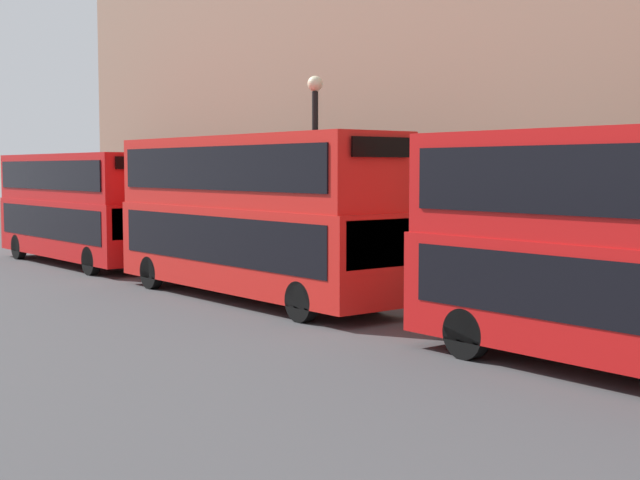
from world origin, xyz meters
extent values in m
cylinder|color=black|center=(0.48, 10.44, 0.50)|extent=(0.30, 1.00, 1.00)
cylinder|color=black|center=(2.73, 10.44, 0.50)|extent=(0.30, 1.00, 1.00)
cube|color=red|center=(1.60, 19.51, 1.49)|extent=(2.55, 10.81, 2.27)
cube|color=red|center=(1.60, 19.51, 3.60)|extent=(2.50, 10.59, 1.95)
cube|color=black|center=(1.60, 19.51, 1.76)|extent=(2.59, 9.94, 1.27)
cube|color=black|center=(1.60, 19.51, 3.69)|extent=(2.59, 9.94, 1.17)
cube|color=black|center=(1.60, 14.14, 1.94)|extent=(2.17, 0.06, 1.14)
cube|color=black|center=(1.60, 14.14, 4.18)|extent=(1.78, 0.06, 0.47)
cylinder|color=black|center=(0.48, 15.71, 0.50)|extent=(0.30, 1.00, 1.00)
cylinder|color=black|center=(2.73, 15.71, 0.50)|extent=(0.30, 1.00, 1.00)
cylinder|color=black|center=(0.48, 23.32, 0.50)|extent=(0.30, 1.00, 1.00)
cylinder|color=black|center=(2.73, 23.32, 0.50)|extent=(0.30, 1.00, 1.00)
cube|color=red|center=(1.60, 31.23, 1.41)|extent=(2.55, 10.20, 2.12)
cube|color=red|center=(1.60, 31.23, 3.35)|extent=(2.50, 10.00, 1.76)
cube|color=black|center=(1.60, 31.23, 1.66)|extent=(2.59, 9.39, 1.19)
cube|color=black|center=(1.60, 31.23, 3.43)|extent=(2.59, 9.39, 1.05)
cube|color=black|center=(1.60, 26.16, 1.83)|extent=(2.17, 0.06, 1.06)
cube|color=black|center=(1.60, 26.16, 3.87)|extent=(1.78, 0.06, 0.42)
cylinder|color=black|center=(0.48, 27.73, 0.50)|extent=(0.30, 1.00, 1.00)
cylinder|color=black|center=(2.73, 27.73, 0.50)|extent=(0.30, 1.00, 1.00)
cylinder|color=black|center=(0.48, 34.73, 0.50)|extent=(0.30, 1.00, 1.00)
cylinder|color=black|center=(2.73, 34.73, 0.50)|extent=(0.30, 1.00, 1.00)
cylinder|color=black|center=(3.42, 18.94, 2.93)|extent=(0.18, 0.18, 5.87)
sphere|color=beige|center=(3.42, 18.94, 6.09)|extent=(0.44, 0.44, 0.44)
camera|label=1|loc=(-12.34, -1.14, 3.70)|focal=50.00mm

